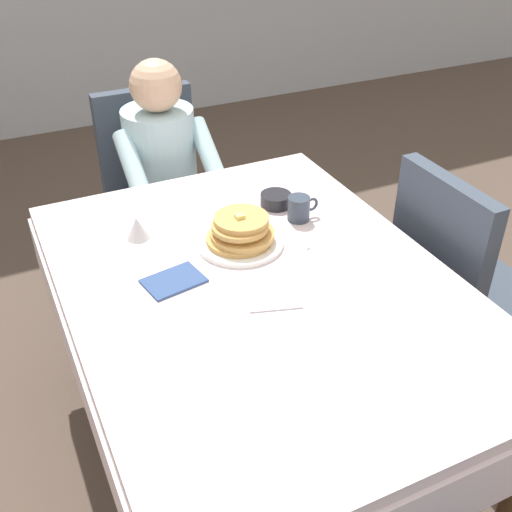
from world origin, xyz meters
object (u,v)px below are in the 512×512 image
Objects in this scene: breakfast_stack at (241,230)px; fork_left_of_plate at (187,261)px; cup_coffee at (299,208)px; syrup_pitcher at (137,228)px; bowl_butter at (276,200)px; plate_breakfast at (240,242)px; dining_table_main at (261,306)px; knife_right_of_plate at (295,233)px; spoon_near_edge at (276,309)px; chair_right_side at (455,275)px; chair_diner at (156,181)px; diner_person at (164,167)px.

breakfast_stack is 0.20m from fork_left_of_plate.
cup_coffee reaches higher than syrup_pitcher.
bowl_butter is at bearing 39.95° from breakfast_stack.
fork_left_of_plate is (-0.19, -0.02, -0.01)m from plate_breakfast.
fork_left_of_plate reaches higher than dining_table_main.
cup_coffee is 1.41× the size of syrup_pitcher.
knife_right_of_plate and spoon_near_edge have the same top height.
syrup_pitcher is (-1.03, 0.39, 0.25)m from chair_right_side.
cup_coffee reaches higher than knife_right_of_plate.
chair_diner reaches higher than bowl_butter.
cup_coffee is (0.25, -0.74, 0.11)m from diner_person.
chair_diner is at bearing -7.71° from fork_left_of_plate.
breakfast_stack is 1.46× the size of spoon_near_edge.
chair_diner is 1.38m from chair_right_side.
plate_breakfast is (-0.00, -0.95, 0.22)m from chair_diner.
diner_person is at bearing 108.36° from cup_coffee.
breakfast_stack reaches higher than dining_table_main.
chair_diner is 11.63× the size of syrup_pitcher.
knife_right_of_plate reaches higher than dining_table_main.
diner_person is 6.22× the size of fork_left_of_plate.
plate_breakfast is 0.19m from fork_left_of_plate.
dining_table_main is 1.64× the size of chair_right_side.
cup_coffee is 0.50m from spoon_near_edge.
cup_coffee reaches higher than dining_table_main.
fork_left_of_plate is at bearing -153.87° from bowl_butter.
cup_coffee is at bearing 13.59° from plate_breakfast.
plate_breakfast is 0.19m from knife_right_of_plate.
fork_left_of_plate is 0.90× the size of knife_right_of_plate.
bowl_butter is at bearing -127.32° from chair_right_side.
breakfast_stack is at bearing -32.43° from syrup_pitcher.
fork_left_of_plate is (0.09, -0.20, -0.04)m from syrup_pitcher.
dining_table_main is 0.26m from breakfast_stack.
syrup_pitcher reaches higher than spoon_near_edge.
chair_right_side is at bearing 0.00° from dining_table_main.
chair_diner is 0.99m from breakfast_stack.
diner_person is at bearing 104.53° from spoon_near_edge.
chair_right_side is at bearing 126.05° from diner_person.
syrup_pitcher is at bearing 69.97° from knife_right_of_plate.
dining_table_main is 1.18m from chair_diner.
plate_breakfast is (-0.00, -0.80, 0.08)m from diner_person.
knife_right_of_plate is (-0.55, 0.20, 0.21)m from chair_right_side.
chair_diner is 1.00× the size of chair_right_side.
chair_right_side is 11.63× the size of syrup_pitcher.
plate_breakfast is 0.26m from cup_coffee.
chair_diner is 0.98m from plate_breakfast.
spoon_near_edge is at bearing -97.84° from breakfast_stack.
plate_breakfast reaches higher than fork_left_of_plate.
diner_person is at bearing 89.89° from breakfast_stack.
chair_diner is 0.21m from diner_person.
fork_left_of_plate is at bearing -64.58° from syrup_pitcher.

